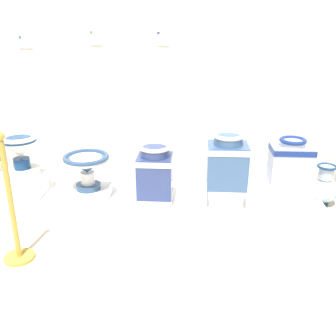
% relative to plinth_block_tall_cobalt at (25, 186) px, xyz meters
% --- Properties ---
extents(ground_plane, '(5.62, 5.35, 0.02)m').
position_rel_plinth_block_tall_cobalt_xyz_m(ground_plane, '(1.25, -1.38, -0.21)').
color(ground_plane, beige).
extents(wall_back, '(3.82, 0.06, 2.83)m').
position_rel_plinth_block_tall_cobalt_xyz_m(wall_back, '(1.25, 0.52, 1.22)').
color(wall_back, white).
rests_on(wall_back, ground_plane).
extents(display_platform, '(3.13, 0.90, 0.09)m').
position_rel_plinth_block_tall_cobalt_xyz_m(display_platform, '(1.25, 0.02, -0.15)').
color(display_platform, white).
rests_on(display_platform, ground_plane).
extents(plinth_block_tall_cobalt, '(0.32, 0.34, 0.22)m').
position_rel_plinth_block_tall_cobalt_xyz_m(plinth_block_tall_cobalt, '(0.00, 0.00, 0.00)').
color(plinth_block_tall_cobalt, white).
rests_on(plinth_block_tall_cobalt, display_platform).
extents(antique_toilet_tall_cobalt, '(0.33, 0.33, 0.39)m').
position_rel_plinth_block_tall_cobalt_xyz_m(antique_toilet_tall_cobalt, '(0.00, -0.00, 0.35)').
color(antique_toilet_tall_cobalt, white).
rests_on(antique_toilet_tall_cobalt, plinth_block_tall_cobalt).
extents(plinth_block_leftmost, '(0.37, 0.38, 0.11)m').
position_rel_plinth_block_tall_cobalt_xyz_m(plinth_block_leftmost, '(0.63, -0.04, -0.05)').
color(plinth_block_leftmost, white).
rests_on(plinth_block_leftmost, display_platform).
extents(antique_toilet_leftmost, '(0.42, 0.42, 0.33)m').
position_rel_plinth_block_tall_cobalt_xyz_m(antique_toilet_leftmost, '(0.63, -0.04, 0.24)').
color(antique_toilet_leftmost, '#304D73').
rests_on(antique_toilet_leftmost, plinth_block_leftmost).
extents(plinth_block_squat_floral, '(0.31, 0.40, 0.07)m').
position_rel_plinth_block_tall_cobalt_xyz_m(plinth_block_squat_floral, '(1.26, -0.04, -0.07)').
color(plinth_block_squat_floral, white).
rests_on(plinth_block_squat_floral, display_platform).
extents(antique_toilet_squat_floral, '(0.32, 0.31, 0.48)m').
position_rel_plinth_block_tall_cobalt_xyz_m(antique_toilet_squat_floral, '(1.26, -0.04, 0.21)').
color(antique_toilet_squat_floral, navy).
rests_on(antique_toilet_squat_floral, plinth_block_squat_floral).
extents(plinth_block_central_ornate, '(0.29, 0.29, 0.19)m').
position_rel_plinth_block_tall_cobalt_xyz_m(plinth_block_central_ornate, '(1.90, -0.06, -0.02)').
color(plinth_block_central_ornate, white).
rests_on(plinth_block_central_ornate, display_platform).
extents(antique_toilet_central_ornate, '(0.36, 0.30, 0.49)m').
position_rel_plinth_block_tall_cobalt_xyz_m(antique_toilet_central_ornate, '(1.90, -0.06, 0.33)').
color(antique_toilet_central_ornate, '#3C5D8C').
rests_on(antique_toilet_central_ornate, plinth_block_central_ornate).
extents(plinth_block_slender_white, '(0.37, 0.39, 0.18)m').
position_rel_plinth_block_tall_cobalt_xyz_m(plinth_block_slender_white, '(2.48, 0.07, -0.02)').
color(plinth_block_slender_white, white).
rests_on(plinth_block_slender_white, display_platform).
extents(antique_toilet_slender_white, '(0.37, 0.26, 0.43)m').
position_rel_plinth_block_tall_cobalt_xyz_m(antique_toilet_slender_white, '(2.48, 0.07, 0.29)').
color(antique_toilet_slender_white, '#ADB7D6').
rests_on(antique_toilet_slender_white, plinth_block_slender_white).
extents(info_placard_first, '(0.14, 0.01, 0.12)m').
position_rel_plinth_block_tall_cobalt_xyz_m(info_placard_first, '(-0.03, 0.49, 1.29)').
color(info_placard_first, white).
extents(info_placard_second, '(0.11, 0.01, 0.14)m').
position_rel_plinth_block_tall_cobalt_xyz_m(info_placard_second, '(0.65, 0.49, 1.33)').
color(info_placard_second, white).
extents(info_placard_third, '(0.12, 0.01, 0.14)m').
position_rel_plinth_block_tall_cobalt_xyz_m(info_placard_third, '(1.29, 0.49, 1.33)').
color(info_placard_third, white).
extents(decorative_vase_corner, '(0.28, 0.28, 0.40)m').
position_rel_plinth_block_tall_cobalt_xyz_m(decorative_vase_corner, '(2.86, 0.20, -0.02)').
color(decorative_vase_corner, navy).
rests_on(decorative_vase_corner, ground_plane).
extents(stanchion_post_near_left, '(0.22, 0.22, 0.98)m').
position_rel_plinth_block_tall_cobalt_xyz_m(stanchion_post_near_left, '(0.32, -0.90, 0.13)').
color(stanchion_post_near_left, gold).
rests_on(stanchion_post_near_left, ground_plane).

